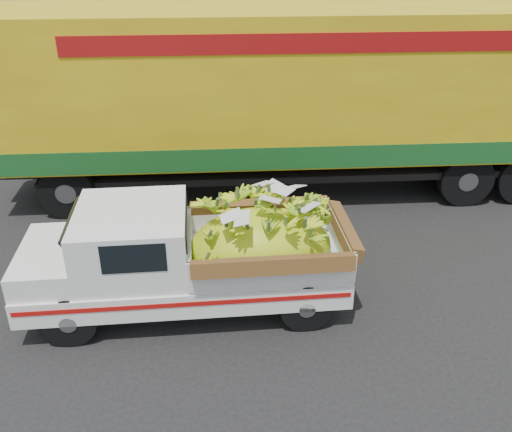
{
  "coord_description": "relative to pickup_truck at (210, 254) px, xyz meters",
  "views": [
    {
      "loc": [
        1.61,
        -6.41,
        5.3
      ],
      "look_at": [
        0.87,
        1.45,
        1.15
      ],
      "focal_mm": 40.0,
      "sensor_mm": 36.0,
      "label": 1
    }
  ],
  "objects": [
    {
      "name": "semi_trailer",
      "position": [
        1.03,
        4.34,
        1.23
      ],
      "size": [
        12.07,
        4.41,
        3.8
      ],
      "rotation": [
        0.0,
        0.0,
        0.16
      ],
      "color": "black",
      "rests_on": "ground"
    },
    {
      "name": "ground",
      "position": [
        -0.26,
        -0.69,
        -0.89
      ],
      "size": [
        100.0,
        100.0,
        0.0
      ],
      "primitive_type": "plane",
      "color": "black",
      "rests_on": "ground"
    },
    {
      "name": "curb",
      "position": [
        -0.26,
        6.78,
        -0.81
      ],
      "size": [
        60.0,
        0.25,
        0.15
      ],
      "primitive_type": "cube",
      "color": "gray",
      "rests_on": "ground"
    },
    {
      "name": "sidewalk",
      "position": [
        -0.26,
        8.88,
        -0.82
      ],
      "size": [
        60.0,
        4.0,
        0.14
      ],
      "primitive_type": "cube",
      "color": "gray",
      "rests_on": "ground"
    },
    {
      "name": "pickup_truck",
      "position": [
        0.0,
        0.0,
        0.0
      ],
      "size": [
        4.95,
        2.59,
        1.65
      ],
      "rotation": [
        0.0,
        0.0,
        0.19
      ],
      "color": "black",
      "rests_on": "ground"
    },
    {
      "name": "building_left",
      "position": [
        -8.26,
        14.78,
        1.61
      ],
      "size": [
        18.0,
        6.0,
        5.0
      ],
      "primitive_type": "cube",
      "color": "gray",
      "rests_on": "ground"
    }
  ]
}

